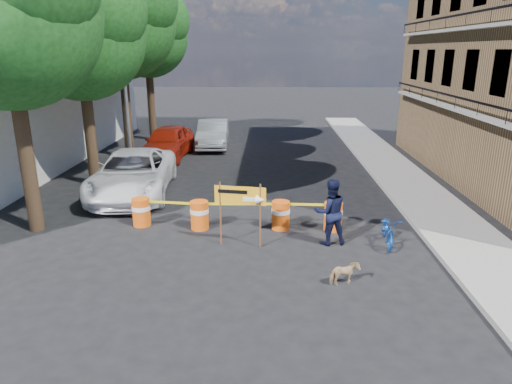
# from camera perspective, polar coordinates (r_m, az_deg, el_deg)

# --- Properties ---
(ground) EXTENTS (120.00, 120.00, 0.00)m
(ground) POSITION_cam_1_polar(r_m,az_deg,el_deg) (12.31, -0.49, -8.55)
(ground) COLOR black
(ground) RESTS_ON ground
(sidewalk_east) EXTENTS (2.40, 40.00, 0.15)m
(sidewalk_east) POSITION_cam_1_polar(r_m,az_deg,el_deg) (18.78, 19.48, -0.08)
(sidewalk_east) COLOR gray
(sidewalk_east) RESTS_ON ground
(tree_near) EXTENTS (5.46, 5.20, 9.15)m
(tree_near) POSITION_cam_1_polar(r_m,az_deg,el_deg) (14.94, -28.72, 19.13)
(tree_near) COLOR #332316
(tree_near) RESTS_ON ground
(tree_mid_a) EXTENTS (5.25, 5.00, 8.68)m
(tree_mid_a) POSITION_cam_1_polar(r_m,az_deg,el_deg) (19.45, -21.05, 18.10)
(tree_mid_a) COLOR #332316
(tree_mid_a) RESTS_ON ground
(tree_mid_b) EXTENTS (5.67, 5.40, 9.62)m
(tree_mid_b) POSITION_cam_1_polar(r_m,az_deg,el_deg) (24.19, -16.58, 19.83)
(tree_mid_b) COLOR #332316
(tree_mid_b) RESTS_ON ground
(tree_far) EXTENTS (5.04, 4.80, 8.84)m
(tree_far) POSITION_cam_1_polar(r_m,az_deg,el_deg) (28.98, -13.38, 18.54)
(tree_far) COLOR #332316
(tree_far) RESTS_ON ground
(streetlamp) EXTENTS (1.25, 0.18, 8.00)m
(streetlamp) POSITION_cam_1_polar(r_m,az_deg,el_deg) (21.55, -16.01, 14.03)
(streetlamp) COLOR gray
(streetlamp) RESTS_ON ground
(barrel_far_left) EXTENTS (0.58, 0.58, 0.90)m
(barrel_far_left) POSITION_cam_1_polar(r_m,az_deg,el_deg) (14.94, -14.15, -2.37)
(barrel_far_left) COLOR #DA570C
(barrel_far_left) RESTS_ON ground
(barrel_mid_left) EXTENTS (0.58, 0.58, 0.90)m
(barrel_mid_left) POSITION_cam_1_polar(r_m,az_deg,el_deg) (14.33, -7.07, -2.81)
(barrel_mid_left) COLOR #DA570C
(barrel_mid_left) RESTS_ON ground
(barrel_mid_right) EXTENTS (0.58, 0.58, 0.90)m
(barrel_mid_right) POSITION_cam_1_polar(r_m,az_deg,el_deg) (14.24, 3.10, -2.84)
(barrel_mid_right) COLOR #DA570C
(barrel_mid_right) RESTS_ON ground
(barrel_far_right) EXTENTS (0.58, 0.58, 0.90)m
(barrel_far_right) POSITION_cam_1_polar(r_m,az_deg,el_deg) (14.33, 9.61, -2.93)
(barrel_far_right) COLOR #DA570C
(barrel_far_right) RESTS_ON ground
(detour_sign) EXTENTS (1.45, 0.39, 1.88)m
(detour_sign) POSITION_cam_1_polar(r_m,az_deg,el_deg) (12.66, -1.16, -1.08)
(detour_sign) COLOR #592D19
(detour_sign) RESTS_ON ground
(pedestrian) EXTENTS (1.06, 0.90, 1.94)m
(pedestrian) POSITION_cam_1_polar(r_m,az_deg,el_deg) (13.15, 9.27, -2.46)
(pedestrian) COLOR black
(pedestrian) RESTS_ON ground
(bicycle) EXTENTS (0.68, 0.94, 1.68)m
(bicycle) POSITION_cam_1_polar(r_m,az_deg,el_deg) (13.53, 16.34, -2.98)
(bicycle) COLOR #1443A2
(bicycle) RESTS_ON ground
(dog) EXTENTS (0.76, 0.52, 0.59)m
(dog) POSITION_cam_1_polar(r_m,az_deg,el_deg) (11.19, 11.00, -9.99)
(dog) COLOR tan
(dog) RESTS_ON ground
(suv_white) EXTENTS (3.27, 6.20, 1.66)m
(suv_white) POSITION_cam_1_polar(r_m,az_deg,el_deg) (18.17, -15.14, 2.23)
(suv_white) COLOR white
(suv_white) RESTS_ON ground
(sedan_red) EXTENTS (2.27, 5.03, 1.67)m
(sedan_red) POSITION_cam_1_polar(r_m,az_deg,el_deg) (24.08, -10.98, 6.15)
(sedan_red) COLOR #A21E0D
(sedan_red) RESTS_ON ground
(sedan_silver) EXTENTS (1.94, 4.85, 1.57)m
(sedan_silver) POSITION_cam_1_polar(r_m,az_deg,el_deg) (26.58, -5.40, 7.30)
(sedan_silver) COLOR #ACAEB3
(sedan_silver) RESTS_ON ground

